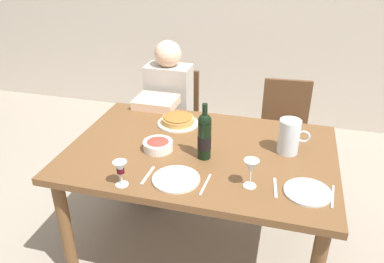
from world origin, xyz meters
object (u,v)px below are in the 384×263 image
dinner_plate_right_setting (308,192)px  salad_bowl (158,145)px  diner_left (165,115)px  dining_table (200,164)px  water_pitcher (289,138)px  wine_glass_right_diner (120,169)px  chair_right (284,130)px  chair_left (174,116)px  baked_tart (178,120)px  wine_glass_left_diner (251,168)px  dinner_plate_left_setting (176,179)px  wine_bottle (204,136)px

dinner_plate_right_setting → salad_bowl: bearing=166.2°
diner_left → dining_table: bearing=124.0°
dining_table → diner_left: diner_left is taller
water_pitcher → dining_table: bearing=-167.6°
salad_bowl → wine_glass_right_diner: wine_glass_right_diner is taller
dining_table → chair_right: bearing=63.6°
dining_table → chair_left: bearing=116.1°
dining_table → baked_tart: baked_tart is taller
water_pitcher → salad_bowl: (-0.71, -0.16, -0.06)m
chair_left → chair_right: 0.89m
wine_glass_left_diner → dinner_plate_left_setting: size_ratio=0.62×
dinner_plate_right_setting → chair_right: bearing=97.0°
wine_glass_left_diner → chair_right: size_ratio=0.17×
chair_right → wine_bottle: bearing=63.2°
baked_tart → chair_left: (-0.23, 0.63, -0.29)m
baked_tart → dinner_plate_left_setting: size_ratio=1.10×
wine_glass_left_diner → diner_left: bearing=128.7°
wine_glass_right_diner → dinner_plate_right_setting: size_ratio=0.59×
chair_right → water_pitcher: bearing=88.1°
dining_table → wine_glass_left_diner: 0.46m
wine_bottle → chair_right: 1.12m
water_pitcher → diner_left: (-0.93, 0.57, -0.23)m
baked_tart → diner_left: bearing=120.1°
dining_table → dinner_plate_right_setting: size_ratio=6.71×
baked_tart → salad_bowl: (-0.01, -0.34, 0.00)m
wine_glass_right_diner → baked_tart: bearing=84.4°
dinner_plate_left_setting → water_pitcher: bearing=39.3°
wine_glass_right_diner → chair_left: (-0.16, 1.34, -0.36)m
dinner_plate_right_setting → chair_right: chair_right is taller
wine_bottle → chair_right: (0.41, 0.97, -0.40)m
wine_bottle → dinner_plate_left_setting: (-0.08, -0.25, -0.13)m
diner_left → dinner_plate_left_setting: bearing=112.4°
dining_table → salad_bowl: 0.27m
water_pitcher → chair_right: 0.87m
chair_left → diner_left: size_ratio=0.75×
salad_bowl → diner_left: size_ratio=0.15×
dinner_plate_left_setting → chair_left: 1.33m
dinner_plate_left_setting → dinner_plate_right_setting: 0.64m
dinner_plate_left_setting → chair_left: chair_left is taller
wine_bottle → salad_bowl: size_ratio=1.89×
baked_tart → wine_bottle: bearing=-54.0°
diner_left → water_pitcher: bearing=148.6°
wine_bottle → dinner_plate_right_setting: wine_bottle is taller
dining_table → chair_left: chair_left is taller
diner_left → wine_glass_right_diner: bearing=98.7°
wine_glass_left_diner → wine_glass_right_diner: size_ratio=1.11×
chair_left → dining_table: bearing=116.6°
chair_left → chair_right: bearing=179.2°
water_pitcher → baked_tart: (-0.70, 0.18, -0.06)m
dining_table → chair_left: (-0.45, 0.92, -0.17)m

